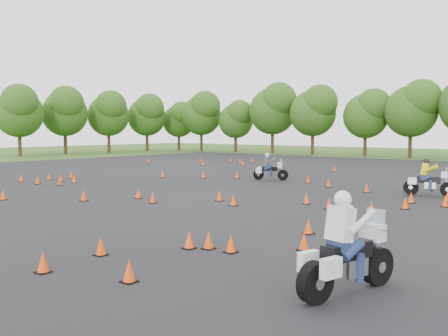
% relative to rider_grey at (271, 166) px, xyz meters
% --- Properties ---
extents(ground, '(140.00, 140.00, 0.00)m').
position_rel_rider_grey_xyz_m(ground, '(1.48, -10.37, -0.86)').
color(ground, '#2D5119').
rests_on(ground, ground).
extents(asphalt_pad, '(62.00, 62.00, 0.00)m').
position_rel_rider_grey_xyz_m(asphalt_pad, '(1.48, -4.37, -0.85)').
color(asphalt_pad, black).
rests_on(asphalt_pad, ground).
extents(traffic_cones, '(36.33, 33.37, 0.45)m').
position_rel_rider_grey_xyz_m(traffic_cones, '(1.66, -5.37, -0.63)').
color(traffic_cones, '#EB4409').
rests_on(traffic_cones, asphalt_pad).
extents(rider_grey, '(2.30, 1.47, 1.70)m').
position_rel_rider_grey_xyz_m(rider_grey, '(0.00, 0.00, 0.00)').
color(rider_grey, '#46484F').
rests_on(rider_grey, ground).
extents(rider_yellow, '(2.41, 1.09, 1.79)m').
position_rel_rider_grey_xyz_m(rider_yellow, '(10.09, -1.67, 0.05)').
color(rider_yellow, '#CEC512').
rests_on(rider_yellow, ground).
extents(rider_white, '(1.37, 2.70, 2.00)m').
position_rel_rider_grey_xyz_m(rider_white, '(13.38, -17.05, 0.15)').
color(rider_white, silver).
rests_on(rider_white, ground).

